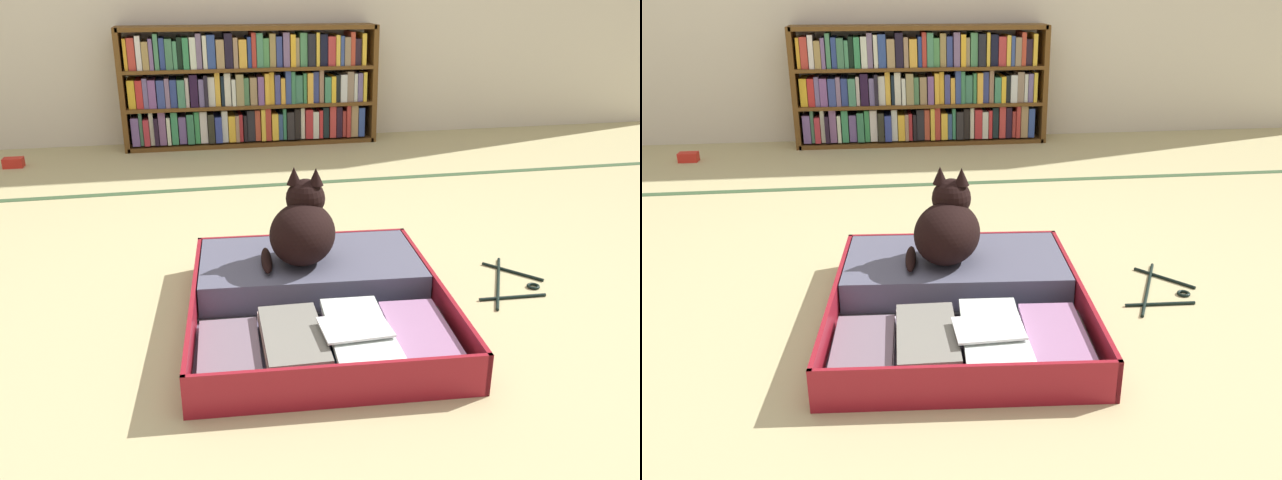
{
  "view_description": "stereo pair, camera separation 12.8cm",
  "coord_description": "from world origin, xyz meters",
  "views": [
    {
      "loc": [
        -0.23,
        -1.59,
        0.89
      ],
      "look_at": [
        0.11,
        0.06,
        0.22
      ],
      "focal_mm": 35.87,
      "sensor_mm": 36.0,
      "label": 1
    },
    {
      "loc": [
        -0.1,
        -1.61,
        0.89
      ],
      "look_at": [
        0.11,
        0.06,
        0.22
      ],
      "focal_mm": 35.87,
      "sensor_mm": 36.0,
      "label": 2
    }
  ],
  "objects": [
    {
      "name": "open_suitcase",
      "position": [
        0.1,
        0.05,
        0.05
      ],
      "size": [
        0.76,
        0.88,
        0.11
      ],
      "color": "maroon",
      "rests_on": "ground_plane"
    },
    {
      "name": "black_cat",
      "position": [
        0.08,
        0.18,
        0.21
      ],
      "size": [
        0.27,
        0.3,
        0.28
      ],
      "color": "black",
      "rests_on": "open_suitcase"
    },
    {
      "name": "clothes_hanger",
      "position": [
        0.74,
        0.1,
        0.0
      ],
      "size": [
        0.27,
        0.35,
        0.01
      ],
      "color": "black",
      "rests_on": "ground_plane"
    },
    {
      "name": "tatami_border",
      "position": [
        0.0,
        1.36,
        0.0
      ],
      "size": [
        4.8,
        0.05,
        0.0
      ],
      "color": "#365130",
      "rests_on": "ground_plane"
    },
    {
      "name": "bookshelf",
      "position": [
        0.15,
        2.27,
        0.34
      ],
      "size": [
        1.5,
        0.23,
        0.69
      ],
      "color": "brown",
      "rests_on": "ground_plane"
    },
    {
      "name": "ground_plane",
      "position": [
        0.0,
        0.0,
        0.0
      ],
      "size": [
        10.0,
        10.0,
        0.0
      ],
      "primitive_type": "plane",
      "color": "tan"
    },
    {
      "name": "small_red_pouch",
      "position": [
        -1.15,
        1.97,
        0.02
      ],
      "size": [
        0.1,
        0.07,
        0.05
      ],
      "color": "red",
      "rests_on": "ground_plane"
    }
  ]
}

